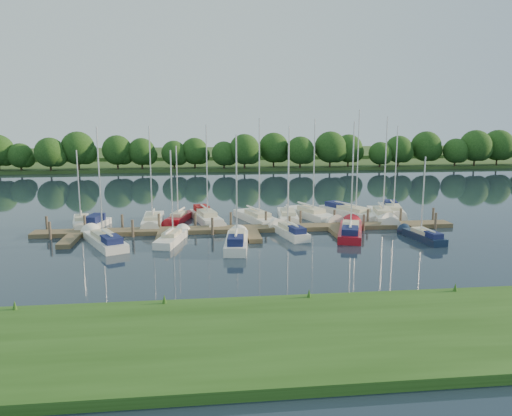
{
  "coord_description": "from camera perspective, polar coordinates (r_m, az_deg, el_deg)",
  "views": [
    {
      "loc": [
        -4.76,
        -38.29,
        10.73
      ],
      "look_at": [
        0.6,
        8.0,
        2.2
      ],
      "focal_mm": 35.0,
      "sensor_mm": 36.0,
      "label": 1
    }
  ],
  "objects": [
    {
      "name": "sailboat_n_7",
      "position": [
        53.95,
        6.37,
        -0.86
      ],
      "size": [
        4.52,
        8.51,
        10.98
      ],
      "rotation": [
        0.0,
        0.0,
        3.51
      ],
      "color": "white",
      "rests_on": "ground"
    },
    {
      "name": "sailboat_s_4",
      "position": [
        46.7,
        10.74,
        -2.69
      ],
      "size": [
        4.16,
        8.43,
        10.74
      ],
      "rotation": [
        0.0,
        0.0,
        -0.32
      ],
      "color": "maroon",
      "rests_on": "ground"
    },
    {
      "name": "sailboat_n_6",
      "position": [
        52.79,
        3.68,
        -1.08
      ],
      "size": [
        2.63,
        8.08,
        10.19
      ],
      "rotation": [
        0.0,
        0.0,
        3.03
      ],
      "color": "white",
      "rests_on": "ground"
    },
    {
      "name": "sailboat_s_2",
      "position": [
        41.8,
        -2.22,
        -4.02
      ],
      "size": [
        2.52,
        7.54,
        9.81
      ],
      "rotation": [
        0.0,
        0.0,
        -0.12
      ],
      "color": "white",
      "rests_on": "ground"
    },
    {
      "name": "distant_hill",
      "position": [
        138.74,
        -4.65,
        6.19
      ],
      "size": [
        220.0,
        40.0,
        1.4
      ],
      "primitive_type": "cube",
      "color": "#3B5726",
      "rests_on": "ground"
    },
    {
      "name": "sailboat_n_8",
      "position": [
        55.47,
        11.02,
        -0.64
      ],
      "size": [
        5.68,
        9.15,
        11.9
      ],
      "rotation": [
        0.0,
        0.0,
        3.6
      ],
      "color": "white",
      "rests_on": "ground"
    },
    {
      "name": "motorboat",
      "position": [
        51.35,
        -18.0,
        -1.82
      ],
      "size": [
        2.5,
        5.29,
        1.56
      ],
      "rotation": [
        0.0,
        0.0,
        2.9
      ],
      "color": "white",
      "rests_on": "ground"
    },
    {
      "name": "sailboat_n_3",
      "position": [
        52.66,
        -8.81,
        -1.21
      ],
      "size": [
        2.92,
        6.35,
        8.16
      ],
      "rotation": [
        0.0,
        0.0,
        2.86
      ],
      "color": "maroon",
      "rests_on": "ground"
    },
    {
      "name": "sailboat_n_10",
      "position": [
        58.04,
        15.4,
        -0.34
      ],
      "size": [
        3.45,
        8.04,
        10.11
      ],
      "rotation": [
        0.0,
        0.0,
        2.9
      ],
      "color": "white",
      "rests_on": "ground"
    },
    {
      "name": "sailboat_s_5",
      "position": [
        46.48,
        18.55,
        -3.13
      ],
      "size": [
        2.06,
        5.96,
        7.67
      ],
      "rotation": [
        0.0,
        0.0,
        0.13
      ],
      "color": "#0F1D35",
      "rests_on": "ground"
    },
    {
      "name": "sailboat_s_3",
      "position": [
        45.85,
        3.83,
        -2.77
      ],
      "size": [
        2.75,
        6.72,
        8.66
      ],
      "rotation": [
        0.0,
        0.0,
        0.22
      ],
      "color": "white",
      "rests_on": "ground"
    },
    {
      "name": "ground",
      "position": [
        40.05,
        0.47,
        -5.17
      ],
      "size": [
        260.0,
        260.0,
        0.0
      ],
      "primitive_type": "plane",
      "color": "#17232E",
      "rests_on": "ground"
    },
    {
      "name": "sailboat_n_9",
      "position": [
        54.47,
        14.25,
        -1.01
      ],
      "size": [
        3.39,
        8.84,
        11.23
      ],
      "rotation": [
        0.0,
        0.0,
        2.96
      ],
      "color": "white",
      "rests_on": "ground"
    },
    {
      "name": "sailboat_n_0",
      "position": [
        53.3,
        -19.37,
        -1.54
      ],
      "size": [
        2.44,
        6.13,
        7.84
      ],
      "rotation": [
        0.0,
        0.0,
        3.34
      ],
      "color": "white",
      "rests_on": "ground"
    },
    {
      "name": "sailboat_n_2",
      "position": [
        51.75,
        -11.73,
        -1.52
      ],
      "size": [
        2.07,
        8.11,
        10.21
      ],
      "rotation": [
        0.0,
        0.0,
        3.16
      ],
      "color": "white",
      "rests_on": "ground"
    },
    {
      "name": "near_bank",
      "position": [
        25.09,
        5.11,
        -14.36
      ],
      "size": [
        90.0,
        10.0,
        0.5
      ],
      "primitive_type": "cube",
      "color": "#224714",
      "rests_on": "ground"
    },
    {
      "name": "treeline",
      "position": [
        100.47,
        -5.41,
        6.47
      ],
      "size": [
        143.64,
        9.27,
        8.31
      ],
      "color": "#38281C",
      "rests_on": "ground"
    },
    {
      "name": "sailboat_s_1",
      "position": [
        44.15,
        -9.55,
        -3.48
      ],
      "size": [
        2.81,
        6.45,
        8.28
      ],
      "rotation": [
        0.0,
        0.0,
        -0.25
      ],
      "color": "white",
      "rests_on": "ground"
    },
    {
      "name": "mooring_pilings",
      "position": [
        48.05,
        -0.77,
        -1.8
      ],
      "size": [
        38.24,
        2.84,
        2.0
      ],
      "color": "#473D33",
      "rests_on": "ground"
    },
    {
      "name": "far_shore",
      "position": [
        113.87,
        -4.2,
        5.09
      ],
      "size": [
        180.0,
        30.0,
        0.6
      ],
      "primitive_type": "cube",
      "color": "#2A461B",
      "rests_on": "ground"
    },
    {
      "name": "dock",
      "position": [
        47.04,
        -0.63,
        -2.56
      ],
      "size": [
        40.0,
        6.0,
        0.4
      ],
      "color": "brown",
      "rests_on": "ground"
    },
    {
      "name": "sailboat_s_0",
      "position": [
        44.44,
        -16.96,
        -3.63
      ],
      "size": [
        4.84,
        7.87,
        10.32
      ],
      "rotation": [
        0.0,
        0.0,
        0.46
      ],
      "color": "white",
      "rests_on": "ground"
    },
    {
      "name": "sailboat_n_5",
      "position": [
        51.6,
        0.25,
        -1.32
      ],
      "size": [
        4.33,
        8.68,
        11.06
      ],
      "rotation": [
        0.0,
        0.0,
        3.47
      ],
      "color": "white",
      "rests_on": "ground"
    },
    {
      "name": "sailboat_n_4",
      "position": [
        51.95,
        -5.66,
        -1.21
      ],
      "size": [
        3.44,
        8.14,
        10.47
      ],
      "rotation": [
        0.0,
        0.0,
        3.37
      ],
      "color": "white",
      "rests_on": "ground"
    }
  ]
}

